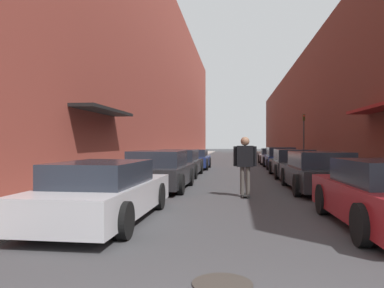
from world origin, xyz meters
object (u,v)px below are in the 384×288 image
object	(u,v)px
parked_car_right_1	(318,172)
parked_car_right_3	(280,158)
parked_car_left_0	(105,192)
parked_car_right_4	(272,156)
skateboarder	(245,160)
parked_car_left_3	(194,159)
parked_car_left_1	(159,171)
manhole_cover	(222,284)
parked_car_right_2	(293,164)
traffic_light	(304,134)
parked_car_left_2	(179,163)

from	to	relation	value
parked_car_right_1	parked_car_right_3	xyz separation A→B (m)	(0.06, 11.24, 0.01)
parked_car_left_0	parked_car_right_4	xyz separation A→B (m)	(5.51, 21.82, -0.01)
parked_car_right_1	skateboarder	xyz separation A→B (m)	(-2.49, -1.63, 0.47)
parked_car_left_3	skateboarder	size ratio (longest dim) A/B	2.22
parked_car_left_1	manhole_cover	xyz separation A→B (m)	(2.50, -8.51, -0.64)
parked_car_left_3	parked_car_right_2	size ratio (longest dim) A/B	0.84
parked_car_right_3	traffic_light	bearing A→B (deg)	53.31
parked_car_left_1	parked_car_right_4	size ratio (longest dim) A/B	1.03
parked_car_left_2	parked_car_right_1	size ratio (longest dim) A/B	1.00
parked_car_right_3	parked_car_right_4	distance (m)	5.07
parked_car_left_3	parked_car_right_1	xyz separation A→B (m)	(5.37, -10.33, 0.05)
skateboarder	traffic_light	distance (m)	16.12
parked_car_right_2	parked_car_right_3	world-z (taller)	parked_car_right_3
parked_car_left_0	parked_car_right_3	world-z (taller)	parked_car_right_3
parked_car_left_1	parked_car_right_2	xyz separation A→B (m)	(5.40, 5.62, -0.01)
parked_car_right_4	skateboarder	xyz separation A→B (m)	(-2.52, -17.94, 0.52)
parked_car_left_0	parked_car_left_2	distance (m)	10.59
parked_car_right_4	manhole_cover	distance (m)	25.20
parked_car_left_0	parked_car_left_2	bearing A→B (deg)	90.23
parked_car_left_2	parked_car_right_1	bearing A→B (deg)	-42.67
parked_car_left_0	parked_car_left_1	bearing A→B (deg)	89.44
parked_car_left_0	parked_car_right_2	size ratio (longest dim) A/B	0.98
parked_car_left_3	parked_car_right_4	xyz separation A→B (m)	(5.41, 5.98, -0.00)
skateboarder	manhole_cover	size ratio (longest dim) A/B	2.58
parked_car_right_4	traffic_light	world-z (taller)	traffic_light
manhole_cover	traffic_light	xyz separation A→B (m)	(4.89, 22.52, 2.28)
parked_car_right_4	manhole_cover	xyz separation A→B (m)	(-2.96, -25.02, -0.59)
parked_car_right_3	skateboarder	xyz separation A→B (m)	(-2.54, -12.87, 0.46)
parked_car_left_0	parked_car_right_1	size ratio (longest dim) A/B	0.98
parked_car_left_1	parked_car_right_2	bearing A→B (deg)	46.17
parked_car_right_4	traffic_light	bearing A→B (deg)	-52.23
parked_car_left_0	skateboarder	size ratio (longest dim) A/B	2.60
parked_car_right_3	parked_car_right_4	xyz separation A→B (m)	(-0.02, 5.07, -0.06)
parked_car_right_3	parked_car_right_2	bearing A→B (deg)	-90.77
parked_car_left_0	skateboarder	distance (m)	4.92
parked_car_left_2	parked_car_right_4	size ratio (longest dim) A/B	1.20
skateboarder	parked_car_left_0	bearing A→B (deg)	-127.59
parked_car_right_2	skateboarder	world-z (taller)	skateboarder
parked_car_left_0	parked_car_left_2	world-z (taller)	parked_car_left_2
traffic_light	parked_car_right_1	bearing A→B (deg)	-98.12
parked_car_left_1	parked_car_right_1	bearing A→B (deg)	2.08
parked_car_right_1	traffic_light	distance (m)	14.05
parked_car_left_3	parked_car_right_3	size ratio (longest dim) A/B	0.86
manhole_cover	traffic_light	bearing A→B (deg)	77.74
skateboarder	parked_car_left_3	bearing A→B (deg)	103.56
parked_car_left_1	parked_car_left_3	size ratio (longest dim) A/B	1.03
parked_car_left_2	traffic_light	world-z (taller)	traffic_light
parked_car_left_3	parked_car_right_1	distance (m)	11.65
parked_car_right_2	parked_car_right_1	bearing A→B (deg)	-89.76
parked_car_left_0	manhole_cover	distance (m)	4.13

